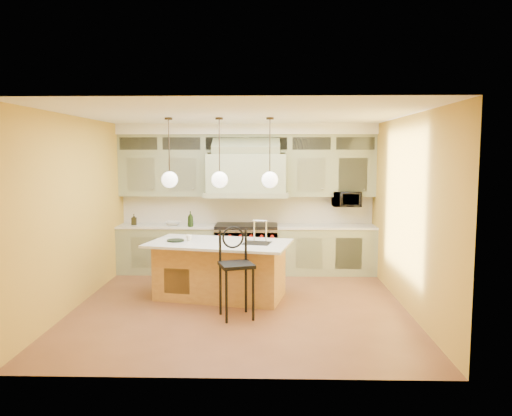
{
  "coord_description": "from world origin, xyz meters",
  "views": [
    {
      "loc": [
        0.43,
        -7.47,
        2.34
      ],
      "look_at": [
        0.22,
        0.7,
        1.44
      ],
      "focal_mm": 35.0,
      "sensor_mm": 36.0,
      "label": 1
    }
  ],
  "objects_px": {
    "range": "(247,248)",
    "kitchen_island": "(221,269)",
    "counter_stool": "(236,266)",
    "microwave": "(346,199)"
  },
  "relations": [
    {
      "from": "range",
      "to": "kitchen_island",
      "type": "xyz_separation_m",
      "value": [
        -0.35,
        -1.7,
        -0.01
      ]
    },
    {
      "from": "range",
      "to": "microwave",
      "type": "relative_size",
      "value": 2.21
    },
    {
      "from": "range",
      "to": "counter_stool",
      "type": "relative_size",
      "value": 0.93
    },
    {
      "from": "kitchen_island",
      "to": "microwave",
      "type": "distance_m",
      "value": 3.08
    },
    {
      "from": "range",
      "to": "kitchen_island",
      "type": "distance_m",
      "value": 1.73
    },
    {
      "from": "range",
      "to": "counter_stool",
      "type": "bearing_deg",
      "value": -90.73
    },
    {
      "from": "counter_stool",
      "to": "microwave",
      "type": "relative_size",
      "value": 2.38
    },
    {
      "from": "range",
      "to": "microwave",
      "type": "distance_m",
      "value": 2.18
    },
    {
      "from": "microwave",
      "to": "counter_stool",
      "type": "bearing_deg",
      "value": -125.6
    },
    {
      "from": "counter_stool",
      "to": "range",
      "type": "bearing_deg",
      "value": 71.29
    }
  ]
}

